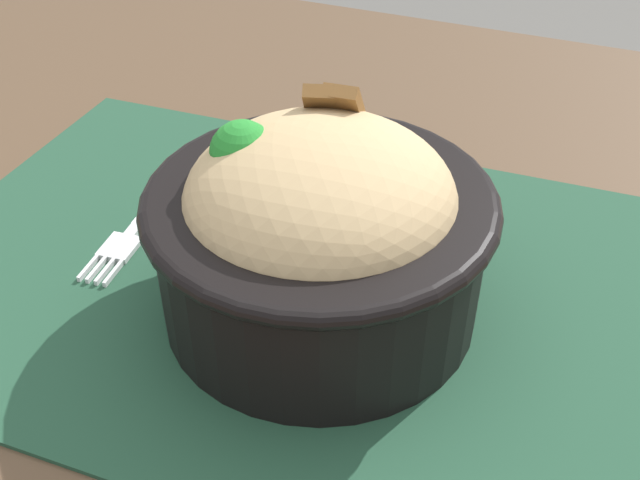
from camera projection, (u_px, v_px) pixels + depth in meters
table at (311, 348)px, 0.52m from camera, size 1.26×0.90×0.71m
placemat at (268, 272)px, 0.48m from camera, size 0.48×0.36×0.00m
bowl at (319, 228)px, 0.42m from camera, size 0.21×0.21×0.13m
fork at (137, 227)px, 0.52m from camera, size 0.03×0.14×0.00m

